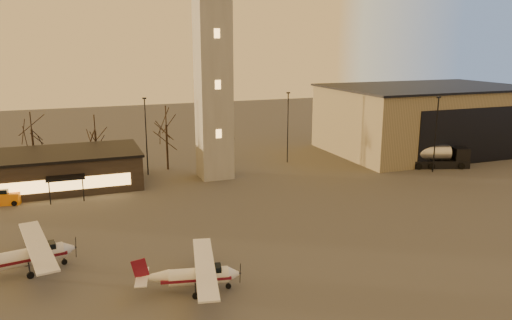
# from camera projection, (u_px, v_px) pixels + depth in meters

# --- Properties ---
(ground) EXTENTS (220.00, 220.00, 0.00)m
(ground) POSITION_uv_depth(u_px,v_px,m) (326.00, 275.00, 37.29)
(ground) COLOR #45413F
(ground) RESTS_ON ground
(control_tower) EXTENTS (6.80, 6.80, 32.60)m
(control_tower) POSITION_uv_depth(u_px,v_px,m) (213.00, 48.00, 60.86)
(control_tower) COLOR gray
(control_tower) RESTS_ON ground
(hangar) EXTENTS (30.60, 20.60, 10.30)m
(hangar) POSITION_uv_depth(u_px,v_px,m) (426.00, 118.00, 79.35)
(hangar) COLOR #90805E
(hangar) RESTS_ON ground
(terminal) EXTENTS (25.40, 12.20, 4.30)m
(terminal) POSITION_uv_depth(u_px,v_px,m) (29.00, 172.00, 58.44)
(terminal) COLOR black
(terminal) RESTS_ON ground
(light_poles) EXTENTS (58.50, 12.25, 10.14)m
(light_poles) POSITION_uv_depth(u_px,v_px,m) (216.00, 134.00, 64.47)
(light_poles) COLOR black
(light_poles) RESTS_ON ground
(tree_row) EXTENTS (37.20, 9.20, 8.80)m
(tree_row) POSITION_uv_depth(u_px,v_px,m) (97.00, 127.00, 66.93)
(tree_row) COLOR black
(tree_row) RESTS_ON ground
(cessna_front) EXTENTS (7.90, 9.94, 2.73)m
(cessna_front) POSITION_uv_depth(u_px,v_px,m) (200.00, 278.00, 34.78)
(cessna_front) COLOR white
(cessna_front) RESTS_ON ground
(cessna_rear) EXTENTS (8.79, 11.07, 3.04)m
(cessna_rear) POSITION_uv_depth(u_px,v_px,m) (33.00, 258.00, 37.80)
(cessna_rear) COLOR silver
(cessna_rear) RESTS_ON ground
(fuel_truck) EXTENTS (8.70, 4.92, 3.11)m
(fuel_truck) POSITION_uv_depth(u_px,v_px,m) (437.00, 159.00, 69.22)
(fuel_truck) COLOR black
(fuel_truck) RESTS_ON ground
(service_cart) EXTENTS (2.97, 2.16, 1.74)m
(service_cart) POSITION_uv_depth(u_px,v_px,m) (6.00, 198.00, 53.52)
(service_cart) COLOR orange
(service_cart) RESTS_ON ground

